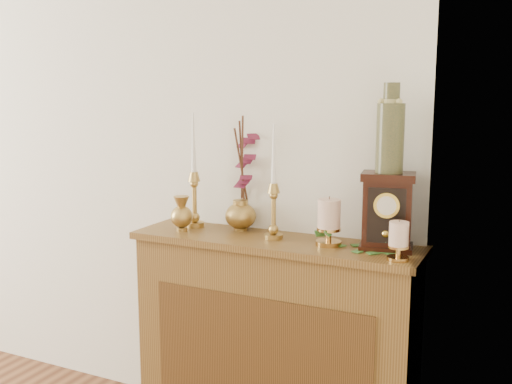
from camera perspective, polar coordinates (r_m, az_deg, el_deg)
The scene contains 10 objects.
console_shelf at distance 2.67m, azimuth 1.65°, elevation -14.78°, with size 1.24×0.34×0.93m.
candlestick_left at distance 2.72m, azimuth -5.90°, elevation 0.18°, with size 0.09×0.09×0.52m.
candlestick_center at distance 2.48m, azimuth 1.68°, elevation -0.94°, with size 0.08×0.08×0.48m.
bud_vase at distance 2.65m, azimuth -7.10°, elevation -2.10°, with size 0.10×0.10×0.16m.
ginger_jar at distance 2.66m, azimuth -1.03°, elevation 1.32°, with size 0.21×0.22×0.51m.
pillar_candle_left at distance 2.40m, azimuth 6.96°, elevation -2.64°, with size 0.10×0.10×0.20m.
pillar_candle_right at distance 2.24m, azimuth 13.43°, elevation -4.37°, with size 0.08×0.08×0.15m.
ivy_garland at distance 2.39m, azimuth 9.45°, elevation -5.02°, with size 0.39×0.18×0.07m.
mantel_clock at distance 2.37m, azimuth 12.39°, elevation -1.89°, with size 0.22×0.17×0.30m.
ceramic_vase at distance 2.33m, azimuth 12.67°, elevation 5.52°, with size 0.11×0.11×0.34m.
Camera 1 is at (2.39, -0.13, 1.54)m, focal length 42.00 mm.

